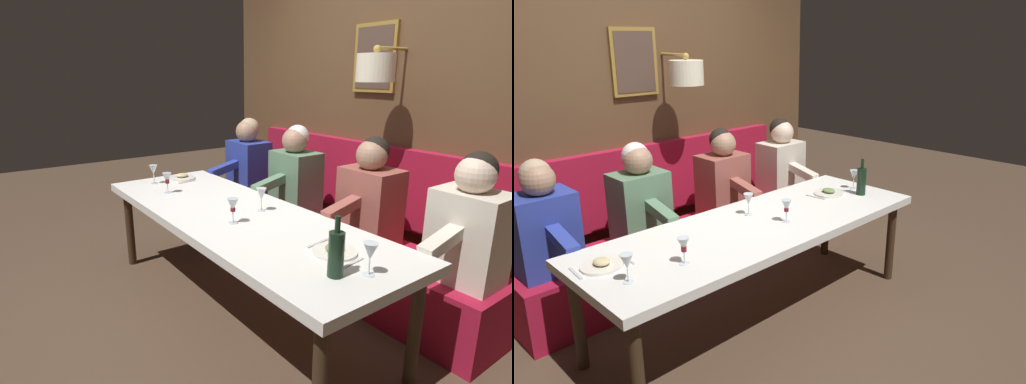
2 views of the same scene
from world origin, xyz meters
TOP-DOWN VIEW (x-y plane):
  - ground_plane at (0.00, 0.00)m, footprint 12.00×12.00m
  - dining_table at (0.00, 0.00)m, footprint 0.90×2.59m
  - banquette_bench at (0.89, 0.00)m, footprint 0.52×2.79m
  - back_wall_panel at (1.46, -0.00)m, footprint 0.59×3.99m
  - diner_nearest at (0.88, -1.14)m, footprint 0.60×0.40m
  - diner_near at (0.88, -0.41)m, footprint 0.60×0.40m
  - diner_middle at (0.88, 0.41)m, footprint 0.60×0.40m
  - diner_far at (0.88, 1.13)m, footprint 0.60×0.40m
  - place_setting_0 at (0.06, -0.86)m, footprint 0.24×0.32m
  - place_setting_1 at (0.13, 1.10)m, footprint 0.24×0.31m
  - wine_glass_0 at (-0.12, -0.15)m, footprint 0.07×0.07m
  - wine_glass_1 at (0.01, -1.13)m, footprint 0.07×0.07m
  - wine_glass_2 at (-0.17, 0.75)m, footprint 0.07×0.07m
  - wine_glass_3 at (0.17, -0.06)m, footprint 0.07×0.07m
  - wine_glass_4 at (-0.14, 1.09)m, footprint 0.07×0.07m
  - wine_bottle at (-0.13, -1.04)m, footprint 0.08×0.08m

SIDE VIEW (x-z plane):
  - ground_plane at x=0.00m, z-range 0.00..0.00m
  - banquette_bench at x=0.89m, z-range 0.00..0.45m
  - dining_table at x=0.00m, z-range 0.31..1.05m
  - place_setting_0 at x=0.06m, z-range 0.73..0.78m
  - place_setting_1 at x=0.13m, z-range 0.73..0.78m
  - diner_nearest at x=0.88m, z-range 0.42..1.21m
  - diner_near at x=0.88m, z-range 0.42..1.21m
  - diner_middle at x=0.88m, z-range 0.42..1.21m
  - diner_far at x=0.88m, z-range 0.42..1.21m
  - wine_glass_2 at x=-0.17m, z-range 0.77..0.94m
  - wine_glass_0 at x=-0.12m, z-range 0.77..0.94m
  - wine_bottle at x=-0.13m, z-range 0.71..1.01m
  - wine_glass_1 at x=0.01m, z-range 0.77..0.94m
  - wine_glass_3 at x=0.17m, z-range 0.77..0.94m
  - wine_glass_4 at x=-0.14m, z-range 0.77..0.94m
  - back_wall_panel at x=1.46m, z-range -0.08..2.82m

